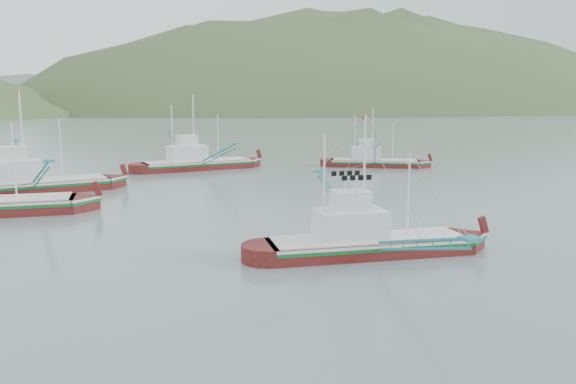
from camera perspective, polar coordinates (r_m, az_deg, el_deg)
name	(u,v)px	position (r m, az deg, el deg)	size (l,w,h in m)	color
ground	(323,256)	(35.93, 3.62, -6.48)	(1200.00, 1200.00, 0.00)	slate
main_boat	(367,230)	(36.12, 8.01, -3.83)	(13.43, 23.46, 9.57)	#500F0D
bg_boat_far	(196,158)	(80.95, -9.29, 3.43)	(15.87, 28.02, 11.38)	#500F0D
bg_boat_right	(374,153)	(84.26, 8.77, 3.89)	(15.61, 21.41, 9.43)	#500F0D
bg_boat_extra	(29,176)	(65.48, -24.85, 1.51)	(16.30, 28.53, 11.62)	#500F0D
headland_right	(356,111)	(527.06, 6.93, 8.16)	(684.00, 432.00, 306.00)	#3E532A
ridge_distant	(107,110)	(592.92, -17.90, 7.90)	(960.00, 400.00, 240.00)	slate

